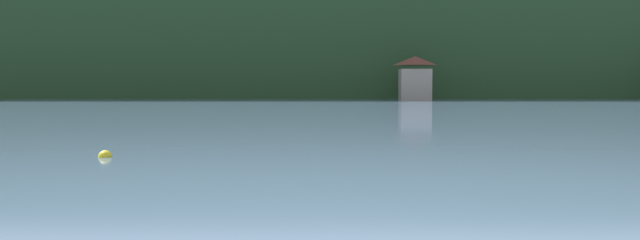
# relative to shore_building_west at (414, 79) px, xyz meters

# --- Properties ---
(wooded_hillside) EXTENTS (352.00, 61.88, 49.57)m
(wooded_hillside) POSITION_rel_shore_building_west_xyz_m (11.95, 41.63, 5.77)
(wooded_hillside) COLOR #264223
(wooded_hillside) RESTS_ON ground_plane
(shore_building_west) EXTENTS (4.87, 4.11, 6.74)m
(shore_building_west) POSITION_rel_shore_building_west_xyz_m (0.00, 0.00, 0.00)
(shore_building_west) COLOR gray
(shore_building_west) RESTS_ON ground_plane
(mooring_buoy_near) EXTENTS (0.55, 0.55, 0.55)m
(mooring_buoy_near) POSITION_rel_shore_building_west_xyz_m (-23.22, -73.62, -3.27)
(mooring_buoy_near) COLOR yellow
(mooring_buoy_near) RESTS_ON ground_plane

